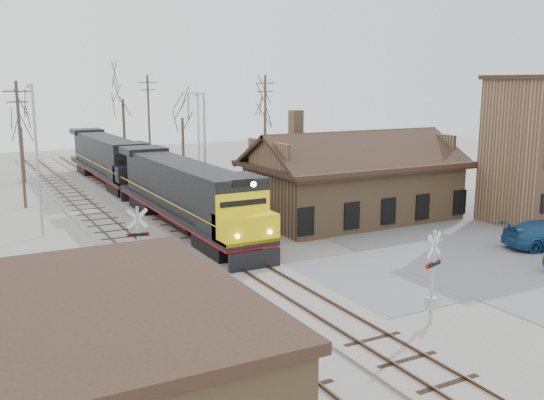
# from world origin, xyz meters

# --- Properties ---
(ground) EXTENTS (140.00, 140.00, 0.00)m
(ground) POSITION_xyz_m (0.00, 0.00, 0.00)
(ground) COLOR gray
(ground) RESTS_ON ground
(road) EXTENTS (60.00, 9.00, 0.03)m
(road) POSITION_xyz_m (0.00, 0.00, 0.01)
(road) COLOR slate
(road) RESTS_ON ground
(parking_lot) EXTENTS (22.00, 26.00, 0.03)m
(parking_lot) POSITION_xyz_m (18.00, 4.00, 0.02)
(parking_lot) COLOR slate
(parking_lot) RESTS_ON ground
(track_main) EXTENTS (3.40, 90.00, 0.24)m
(track_main) POSITION_xyz_m (0.00, 15.00, 0.07)
(track_main) COLOR gray
(track_main) RESTS_ON ground
(track_siding) EXTENTS (3.40, 90.00, 0.24)m
(track_siding) POSITION_xyz_m (-4.50, 15.00, 0.07)
(track_siding) COLOR gray
(track_siding) RESTS_ON ground
(depot) EXTENTS (15.20, 9.31, 7.90)m
(depot) POSITION_xyz_m (11.99, 12.00, 2.41)
(depot) COLOR #856445
(depot) RESTS_ON ground
(signal_tower) EXTENTS (6.00, 5.40, 10.30)m
(signal_tower) POSITION_xyz_m (22.39, 5.00, 5.08)
(signal_tower) COLOR #986B4D
(signal_tower) RESTS_ON ground
(commercial_building) EXTENTS (12.40, 10.40, 4.30)m
(commercial_building) POSITION_xyz_m (-13.00, -8.00, 2.16)
(commercial_building) COLOR #856445
(commercial_building) RESTS_ON ground
(locomotive_lead) EXTENTS (3.19, 21.36, 4.74)m
(locomotive_lead) POSITION_xyz_m (0.00, 14.10, 2.49)
(locomotive_lead) COLOR black
(locomotive_lead) RESTS_ON ground
(locomotive_trailing) EXTENTS (3.19, 21.36, 4.49)m
(locomotive_trailing) POSITION_xyz_m (0.00, 35.74, 2.49)
(locomotive_trailing) COLOR black
(locomotive_trailing) RESTS_ON ground
(crossbuck_near) EXTENTS (1.10, 0.42, 3.96)m
(crossbuck_near) POSITION_xyz_m (3.20, -5.69, 1.86)
(crossbuck_near) COLOR #A5A8AD
(crossbuck_near) RESTS_ON ground
(crossbuck_far) EXTENTS (1.12, 0.31, 3.94)m
(crossbuck_far) POSITION_xyz_m (-5.97, 4.79, 1.86)
(crossbuck_far) COLOR #A5A8AD
(crossbuck_far) RESTS_ON ground
(streetlight_a) EXTENTS (0.25, 2.04, 9.73)m
(streetlight_a) POSITION_xyz_m (-8.82, 17.19, 5.41)
(streetlight_a) COLOR #A5A8AD
(streetlight_a) RESTS_ON ground
(streetlight_b) EXTENTS (0.25, 2.04, 8.98)m
(streetlight_b) POSITION_xyz_m (4.62, 22.39, 5.03)
(streetlight_b) COLOR #A5A8AD
(streetlight_b) RESTS_ON ground
(streetlight_c) EXTENTS (0.25, 2.04, 8.87)m
(streetlight_c) POSITION_xyz_m (9.15, 35.27, 4.97)
(streetlight_c) COLOR #A5A8AD
(streetlight_c) RESTS_ON ground
(utility_pole_a) EXTENTS (2.00, 0.24, 9.93)m
(utility_pole_a) POSITION_xyz_m (-8.67, 27.43, 5.19)
(utility_pole_a) COLOR #382D23
(utility_pole_a) RESTS_ON ground
(utility_pole_b) EXTENTS (2.00, 0.24, 10.61)m
(utility_pole_b) POSITION_xyz_m (6.19, 42.43, 5.53)
(utility_pole_b) COLOR #382D23
(utility_pole_b) RESTS_ON ground
(utility_pole_c) EXTENTS (2.00, 0.24, 10.53)m
(utility_pole_c) POSITION_xyz_m (14.21, 29.99, 5.50)
(utility_pole_c) COLOR #382D23
(utility_pole_c) RESTS_ON ground
(tree_b) EXTENTS (3.68, 3.68, 9.02)m
(tree_b) POSITION_xyz_m (-7.27, 40.70, 6.41)
(tree_b) COLOR #382D23
(tree_b) RESTS_ON ground
(tree_c) EXTENTS (5.29, 5.29, 12.96)m
(tree_c) POSITION_xyz_m (4.48, 46.65, 9.23)
(tree_c) COLOR #382D23
(tree_c) RESTS_ON ground
(tree_d) EXTENTS (4.02, 4.02, 9.85)m
(tree_d) POSITION_xyz_m (9.02, 39.49, 7.01)
(tree_d) COLOR #382D23
(tree_d) RESTS_ON ground
(tree_e) EXTENTS (4.27, 4.27, 10.45)m
(tree_e) POSITION_xyz_m (18.86, 38.93, 7.44)
(tree_e) COLOR #382D23
(tree_e) RESTS_ON ground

